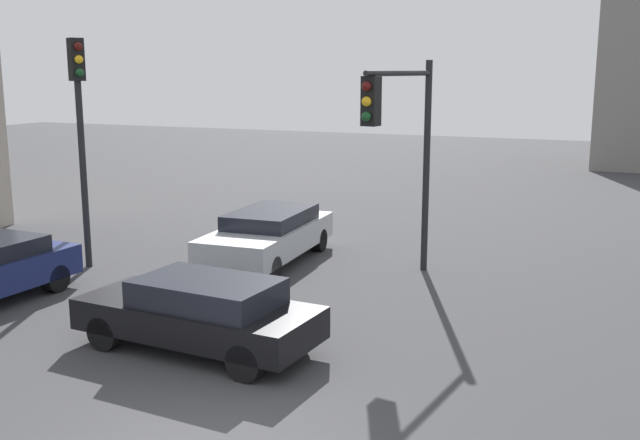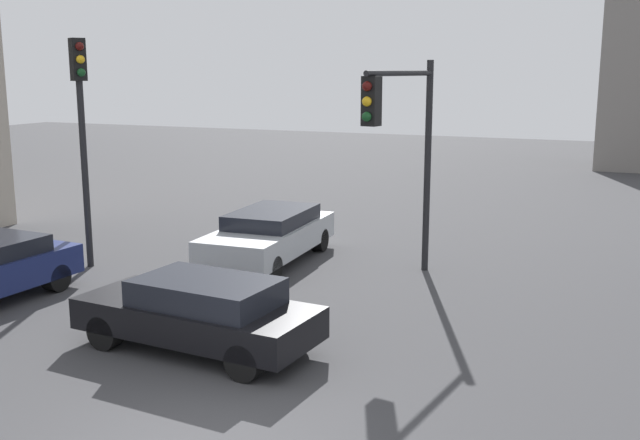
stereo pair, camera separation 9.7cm
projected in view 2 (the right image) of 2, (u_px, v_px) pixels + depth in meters
The scene contains 4 objects.
traffic_light_1 at pixel (81, 111), 17.90m from camera, with size 0.49×0.44×5.58m.
traffic_light_4 at pixel (402, 128), 16.37m from camera, with size 0.66×3.32×5.06m.
car_0 at pixel (269, 234), 18.96m from camera, with size 2.14×4.79×1.33m.
car_4 at pixel (200, 312), 12.93m from camera, with size 4.41×2.05×1.31m.
Camera 2 is at (4.94, -7.47, 4.82)m, focal length 41.78 mm.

